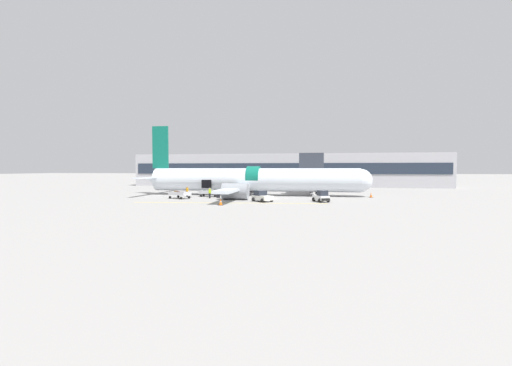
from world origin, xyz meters
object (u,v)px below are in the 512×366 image
Objects in this scene: airplane at (251,180)px; baggage_tug_lead at (321,197)px; ground_crew_loader_a at (227,193)px; ground_crew_driver at (235,192)px; baggage_cart_loading at (209,193)px; ground_crew_helper at (187,192)px; ground_crew_supervisor at (210,193)px; baggage_tug_mid at (262,197)px; ground_crew_loader_b at (229,192)px; suitcase_on_tarmac_upright at (218,196)px; baggage_cart_queued at (180,195)px.

baggage_tug_lead is (11.53, -9.64, -1.89)m from airplane.
ground_crew_driver is at bearing 54.77° from ground_crew_loader_a.
ground_crew_helper is at bearing -156.12° from baggage_cart_loading.
ground_crew_supervisor is (0.94, -2.80, 0.31)m from baggage_cart_loading.
baggage_tug_mid is at bearing -21.99° from ground_crew_helper.
baggage_tug_lead reaches higher than ground_crew_supervisor.
ground_crew_supervisor is (-16.66, 2.96, 0.16)m from baggage_tug_lead.
baggage_tug_mid is 1.94× the size of ground_crew_helper.
ground_crew_loader_b is 1.89m from suitcase_on_tarmac_upright.
baggage_cart_queued is (-12.89, 2.47, -0.09)m from baggage_tug_mid.
baggage_cart_queued is at bearing -158.44° from suitcase_on_tarmac_upright.
baggage_tug_mid reaches higher than baggage_cart_queued.
baggage_cart_queued is at bearing -129.19° from baggage_cart_loading.
ground_crew_loader_a is at bearing -32.62° from baggage_cart_loading.
ground_crew_helper is (-12.76, 5.15, 0.22)m from baggage_tug_mid.
ground_crew_loader_a is at bearing -8.56° from suitcase_on_tarmac_upright.
ground_crew_loader_b is at bearing 4.40° from ground_crew_helper.
ground_crew_driver is (0.98, 1.39, 0.09)m from ground_crew_loader_a.
ground_crew_helper is (-4.15, 1.38, 0.05)m from ground_crew_supervisor.
ground_crew_helper is at bearing -175.60° from ground_crew_loader_b.
airplane is 8.60m from ground_crew_supervisor.
ground_crew_loader_b reaches higher than baggage_cart_queued.
ground_crew_supervisor reaches higher than baggage_tug_mid.
ground_crew_supervisor is (-5.13, -6.69, -1.72)m from airplane.
ground_crew_loader_b reaches higher than ground_crew_loader_a.
ground_crew_driver reaches higher than ground_crew_loader_a.
ground_crew_supervisor is at bearing 16.89° from baggage_cart_queued.
ground_crew_driver is at bearing -10.26° from baggage_cart_loading.
ground_crew_helper is (-20.81, 4.34, 0.21)m from baggage_tug_lead.
ground_crew_loader_b is at bearing -14.53° from baggage_cart_loading.
ground_crew_loader_b reaches higher than suitcase_on_tarmac_upright.
ground_crew_supervisor is at bearing 169.94° from baggage_tug_lead.
baggage_cart_loading is at bearing 145.44° from baggage_tug_mid.
ground_crew_loader_a is 0.92× the size of ground_crew_loader_b.
suitcase_on_tarmac_upright is (-1.37, 0.21, -0.47)m from ground_crew_loader_a.
ground_crew_driver is at bearing 23.16° from baggage_cart_queued.
ground_crew_driver is 1.08× the size of ground_crew_supervisor.
ground_crew_supervisor reaches higher than baggage_cart_queued.
baggage_cart_queued is 2.70m from ground_crew_helper.
ground_crew_supervisor is at bearing 156.34° from baggage_tug_mid.
ground_crew_helper is at bearing 173.46° from ground_crew_loader_a.
ground_crew_loader_a is (-14.18, 3.58, 0.14)m from baggage_tug_lead.
baggage_tug_lead is at bearing -13.67° from suitcase_on_tarmac_upright.
ground_crew_loader_a is at bearing 14.09° from ground_crew_supervisor.
baggage_tug_lead is 0.74× the size of baggage_cart_queued.
ground_crew_supervisor is at bearing -149.82° from ground_crew_driver.
ground_crew_loader_b is 1.06× the size of ground_crew_supervisor.
baggage_tug_lead is 1.97× the size of ground_crew_supervisor.
ground_crew_helper is (0.13, 2.68, 0.31)m from baggage_cart_queued.
ground_crew_supervisor is (-2.56, -1.90, -0.05)m from ground_crew_loader_b.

